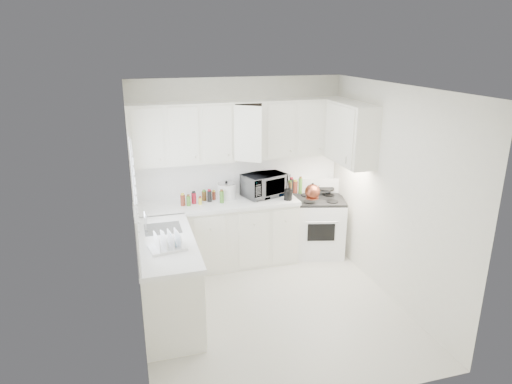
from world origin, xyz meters
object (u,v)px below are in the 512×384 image
object	(u,v)px
stove	(318,219)
tea_kettle	(312,190)
rice_cooker	(226,190)
utensil_crock	(288,187)
microwave	(264,183)
dish_rack	(167,240)

from	to	relation	value
stove	tea_kettle	distance (m)	0.56
rice_cooker	utensil_crock	distance (m)	0.87
stove	utensil_crock	xyz separation A→B (m)	(-0.53, -0.14, 0.58)
microwave	dish_rack	distance (m)	2.06
stove	rice_cooker	world-z (taller)	rice_cooker
stove	microwave	bearing A→B (deg)	-174.47
stove	dish_rack	xyz separation A→B (m)	(-2.31, -1.28, 0.50)
utensil_crock	tea_kettle	bearing A→B (deg)	-3.56
stove	tea_kettle	world-z (taller)	tea_kettle
microwave	utensil_crock	size ratio (longest dim) A/B	1.54
stove	microwave	size ratio (longest dim) A/B	1.92
microwave	rice_cooker	distance (m)	0.54
rice_cooker	utensil_crock	world-z (taller)	utensil_crock
rice_cooker	dish_rack	distance (m)	1.73
rice_cooker	dish_rack	size ratio (longest dim) A/B	0.69
microwave	utensil_crock	xyz separation A→B (m)	(0.27, -0.27, -0.01)
stove	tea_kettle	bearing A→B (deg)	-123.69
tea_kettle	rice_cooker	distance (m)	1.21
tea_kettle	microwave	bearing A→B (deg)	133.29
tea_kettle	utensil_crock	distance (m)	0.36
dish_rack	utensil_crock	bearing A→B (deg)	23.26
tea_kettle	microwave	size ratio (longest dim) A/B	0.46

